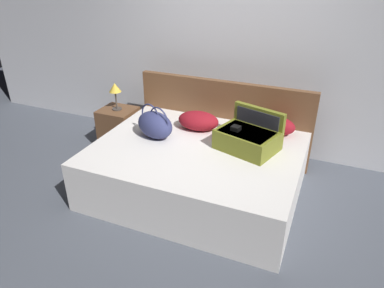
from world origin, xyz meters
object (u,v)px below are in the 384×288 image
(duffel_bag, at_px, (155,124))
(pillow_center_head, at_px, (275,125))
(bed, at_px, (196,170))
(pillow_near_headboard, at_px, (198,121))
(hard_case_large, at_px, (248,137))
(nightstand, at_px, (119,128))
(table_lamp, at_px, (115,90))

(duffel_bag, bearing_deg, pillow_center_head, 26.58)
(bed, height_order, pillow_near_headboard, pillow_near_headboard)
(hard_case_large, xyz_separation_m, duffel_bag, (-0.98, -0.13, 0.02))
(nightstand, distance_m, table_lamp, 0.53)
(pillow_near_headboard, relative_size, table_lamp, 1.33)
(pillow_center_head, xyz_separation_m, table_lamp, (-1.99, -0.08, 0.16))
(hard_case_large, xyz_separation_m, pillow_near_headboard, (-0.63, 0.23, -0.02))
(bed, relative_size, pillow_center_head, 4.77)
(duffel_bag, distance_m, table_lamp, 0.97)
(pillow_center_head, height_order, nightstand, pillow_center_head)
(duffel_bag, height_order, pillow_center_head, duffel_bag)
(bed, distance_m, duffel_bag, 0.65)
(duffel_bag, height_order, table_lamp, duffel_bag)
(pillow_center_head, bearing_deg, table_lamp, -177.67)
(bed, xyz_separation_m, hard_case_large, (0.48, 0.19, 0.39))
(bed, xyz_separation_m, nightstand, (-1.32, 0.56, -0.00))
(bed, distance_m, table_lamp, 1.53)
(pillow_near_headboard, bearing_deg, bed, -70.26)
(hard_case_large, bearing_deg, bed, -141.84)
(bed, bearing_deg, pillow_near_headboard, 109.74)
(hard_case_large, distance_m, pillow_near_headboard, 0.67)
(hard_case_large, relative_size, nightstand, 1.26)
(pillow_center_head, bearing_deg, pillow_near_headboard, -164.77)
(duffel_bag, bearing_deg, bed, -6.30)
(pillow_near_headboard, xyz_separation_m, nightstand, (-1.17, 0.14, -0.37))
(pillow_near_headboard, bearing_deg, table_lamp, 173.17)
(pillow_near_headboard, distance_m, table_lamp, 1.19)
(duffel_bag, distance_m, pillow_center_head, 1.30)
(hard_case_large, bearing_deg, pillow_near_headboard, 176.89)
(duffel_bag, distance_m, nightstand, 1.05)
(pillow_center_head, distance_m, nightstand, 2.02)
(nightstand, xyz_separation_m, table_lamp, (0.00, 0.00, 0.53))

